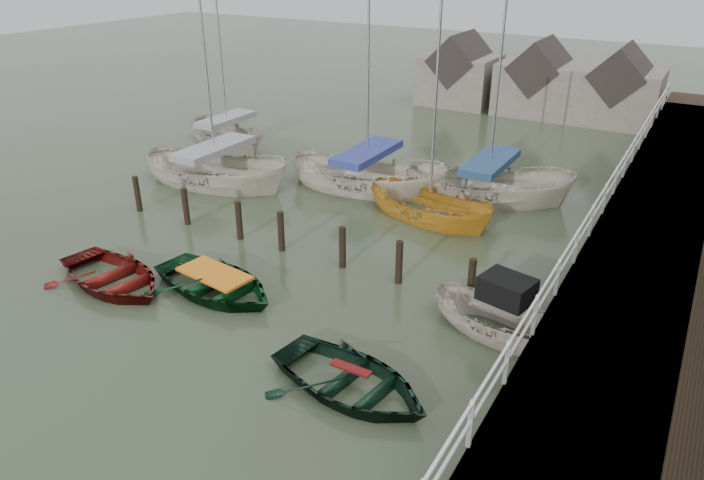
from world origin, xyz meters
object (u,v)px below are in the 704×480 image
Objects in this scene: sailboat_d at (487,197)px; rowboat_green at (217,293)px; sailboat_c at (429,217)px; sailboat_b at (367,188)px; rowboat_dkgreen at (351,391)px; motorboat at (500,332)px; sailboat_a at (217,183)px; sailboat_e at (229,145)px; rowboat_red at (114,285)px.

rowboat_green is at bearing 144.54° from sailboat_d.
sailboat_b is at bearing 81.65° from sailboat_c.
rowboat_dkgreen is 4.56m from motorboat.
sailboat_d is (10.57, 4.26, 0.00)m from sailboat_a.
sailboat_d is at bearing 33.84° from motorboat.
sailboat_b is 9.21m from sailboat_e.
rowboat_green is at bearing 80.53° from rowboat_dkgreen.
sailboat_c is at bearing 50.25° from motorboat.
sailboat_b reaches higher than sailboat_a.
rowboat_green is 14.86m from sailboat_e.
sailboat_a reaches higher than sailboat_c.
rowboat_red is at bearing 94.44° from rowboat_dkgreen.
sailboat_b is at bearing 9.39° from rowboat_green.
motorboat is at bearing -172.91° from sailboat_d.
rowboat_red is at bearing 135.32° from sailboat_d.
rowboat_red is at bearing -165.64° from sailboat_a.
rowboat_dkgreen is (5.75, -1.87, 0.00)m from rowboat_green.
sailboat_d is at bearing -8.23° from sailboat_c.
motorboat is (10.99, 3.33, 0.11)m from rowboat_red.
sailboat_e is (-17.36, 9.45, -0.05)m from motorboat.
rowboat_red is 11.39m from sailboat_c.
sailboat_b is at bearing -3.25° from rowboat_red.
sailboat_a reaches higher than rowboat_red.
rowboat_green is at bearing 173.28° from sailboat_c.
sailboat_a is (-11.91, 8.93, 0.06)m from rowboat_dkgreen.
motorboat is 0.37× the size of sailboat_b.
sailboat_d is at bearing 14.35° from rowboat_dkgreen.
sailboat_e is at bearing 36.85° from rowboat_red.
rowboat_green is 8.27m from motorboat.
sailboat_c is (9.35, 1.27, -0.05)m from sailboat_a.
rowboat_dkgreen is 0.35× the size of sailboat_b.
rowboat_dkgreen is (8.74, -0.63, 0.00)m from rowboat_red.
sailboat_b reaches higher than rowboat_dkgreen.
sailboat_a reaches higher than rowboat_dkgreen.
rowboat_green is at bearing 175.49° from sailboat_b.
sailboat_c reaches higher than sailboat_e.
rowboat_dkgreen is at bearing 171.61° from sailboat_d.
sailboat_b is (-6.06, 11.65, 0.06)m from rowboat_dkgreen.
motorboat is 9.90m from sailboat_d.
sailboat_e is (-15.10, 13.42, 0.06)m from rowboat_dkgreen.
sailboat_a is (-14.17, 4.97, -0.04)m from motorboat.
sailboat_e is at bearing 56.94° from rowboat_dkgreen.
sailboat_c is at bearing -82.42° from sailboat_e.
rowboat_red reaches higher than rowboat_dkgreen.
rowboat_red is 0.37× the size of sailboat_b.
sailboat_d reaches higher than rowboat_green.
sailboat_d reaches higher than rowboat_dkgreen.
sailboat_e is (-6.37, 12.79, 0.06)m from rowboat_red.
sailboat_c is at bearing -22.41° from rowboat_red.
sailboat_e is at bearing 73.99° from motorboat.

